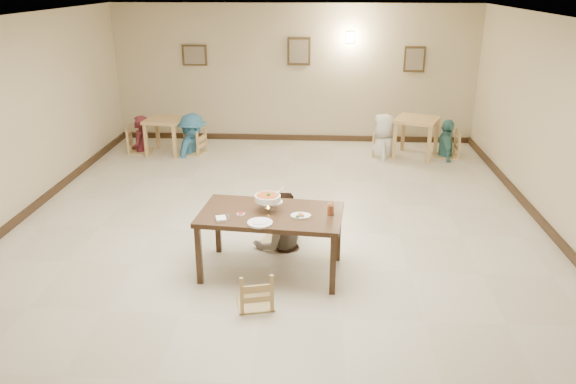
# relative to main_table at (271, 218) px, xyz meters

# --- Properties ---
(floor) EXTENTS (10.00, 10.00, 0.00)m
(floor) POSITION_rel_main_table_xyz_m (-0.02, 1.19, -0.73)
(floor) COLOR beige
(floor) RESTS_ON ground
(ceiling) EXTENTS (10.00, 10.00, 0.00)m
(ceiling) POSITION_rel_main_table_xyz_m (-0.02, 1.19, 2.27)
(ceiling) COLOR silver
(ceiling) RESTS_ON wall_back
(wall_back) EXTENTS (10.00, 0.00, 10.00)m
(wall_back) POSITION_rel_main_table_xyz_m (-0.02, 6.19, 0.77)
(wall_back) COLOR #C6B693
(wall_back) RESTS_ON floor
(wall_front) EXTENTS (10.00, 0.00, 10.00)m
(wall_front) POSITION_rel_main_table_xyz_m (-0.02, -3.81, 0.77)
(wall_front) COLOR #C6B693
(wall_front) RESTS_ON floor
(wall_right) EXTENTS (0.00, 10.00, 10.00)m
(wall_right) POSITION_rel_main_table_xyz_m (3.98, 1.19, 0.77)
(wall_right) COLOR #C6B693
(wall_right) RESTS_ON floor
(baseboard_back) EXTENTS (8.00, 0.06, 0.12)m
(baseboard_back) POSITION_rel_main_table_xyz_m (-0.02, 6.16, -0.67)
(baseboard_back) COLOR #322214
(baseboard_back) RESTS_ON floor
(baseboard_left) EXTENTS (0.06, 10.00, 0.12)m
(baseboard_left) POSITION_rel_main_table_xyz_m (-3.99, 1.19, -0.67)
(baseboard_left) COLOR #322214
(baseboard_left) RESTS_ON floor
(baseboard_right) EXTENTS (0.06, 10.00, 0.12)m
(baseboard_right) POSITION_rel_main_table_xyz_m (3.95, 1.19, -0.67)
(baseboard_right) COLOR #322214
(baseboard_right) RESTS_ON floor
(picture_a) EXTENTS (0.55, 0.04, 0.45)m
(picture_a) POSITION_rel_main_table_xyz_m (-2.22, 6.15, 1.17)
(picture_a) COLOR #3D2D19
(picture_a) RESTS_ON wall_back
(picture_b) EXTENTS (0.50, 0.04, 0.60)m
(picture_b) POSITION_rel_main_table_xyz_m (0.08, 6.15, 1.27)
(picture_b) COLOR #3D2D19
(picture_b) RESTS_ON wall_back
(picture_c) EXTENTS (0.45, 0.04, 0.55)m
(picture_c) POSITION_rel_main_table_xyz_m (2.58, 6.15, 1.12)
(picture_c) COLOR #3D2D19
(picture_c) RESTS_ON wall_back
(wall_sconce) EXTENTS (0.16, 0.05, 0.22)m
(wall_sconce) POSITION_rel_main_table_xyz_m (1.18, 6.15, 1.57)
(wall_sconce) COLOR #FFD88C
(wall_sconce) RESTS_ON wall_back
(main_table) EXTENTS (1.82, 1.14, 0.81)m
(main_table) POSITION_rel_main_table_xyz_m (0.00, 0.00, 0.00)
(main_table) COLOR #3D2717
(main_table) RESTS_ON floor
(chair_far) EXTENTS (0.47, 0.47, 1.00)m
(chair_far) POSITION_rel_main_table_xyz_m (0.03, 0.82, -0.23)
(chair_far) COLOR tan
(chair_far) RESTS_ON floor
(chair_near) EXTENTS (0.41, 0.41, 0.87)m
(chair_near) POSITION_rel_main_table_xyz_m (-0.12, -0.79, -0.30)
(chair_near) COLOR tan
(chair_near) RESTS_ON floor
(main_diner) EXTENTS (0.93, 0.83, 1.59)m
(main_diner) POSITION_rel_main_table_xyz_m (0.06, 0.74, 0.06)
(main_diner) COLOR gray
(main_diner) RESTS_ON floor
(curry_warmer) EXTENTS (0.36, 0.32, 0.29)m
(curry_warmer) POSITION_rel_main_table_xyz_m (-0.04, 0.04, 0.25)
(curry_warmer) COLOR silver
(curry_warmer) RESTS_ON main_table
(rice_plate_far) EXTENTS (0.31, 0.31, 0.07)m
(rice_plate_far) POSITION_rel_main_table_xyz_m (-0.03, 0.30, 0.10)
(rice_plate_far) COLOR white
(rice_plate_far) RESTS_ON main_table
(rice_plate_near) EXTENTS (0.30, 0.30, 0.07)m
(rice_plate_near) POSITION_rel_main_table_xyz_m (-0.10, -0.35, 0.10)
(rice_plate_near) COLOR white
(rice_plate_near) RESTS_ON main_table
(fried_plate) EXTENTS (0.25, 0.25, 0.05)m
(fried_plate) POSITION_rel_main_table_xyz_m (0.37, -0.11, 0.10)
(fried_plate) COLOR white
(fried_plate) RESTS_ON main_table
(chili_dish) EXTENTS (0.10, 0.10, 0.02)m
(chili_dish) POSITION_rel_main_table_xyz_m (-0.36, -0.10, 0.09)
(chili_dish) COLOR white
(chili_dish) RESTS_ON main_table
(napkin_cutlery) EXTENTS (0.18, 0.25, 0.03)m
(napkin_cutlery) POSITION_rel_main_table_xyz_m (-0.57, -0.26, 0.10)
(napkin_cutlery) COLOR white
(napkin_cutlery) RESTS_ON main_table
(drink_glass) EXTENTS (0.08, 0.08, 0.16)m
(drink_glass) POSITION_rel_main_table_xyz_m (0.73, -0.03, 0.16)
(drink_glass) COLOR white
(drink_glass) RESTS_ON main_table
(bg_table_left) EXTENTS (0.82, 0.82, 0.74)m
(bg_table_left) POSITION_rel_main_table_xyz_m (-2.68, 5.00, -0.13)
(bg_table_left) COLOR tan
(bg_table_left) RESTS_ON floor
(bg_table_right) EXTENTS (1.07, 1.07, 0.82)m
(bg_table_right) POSITION_rel_main_table_xyz_m (2.55, 5.04, -0.05)
(bg_table_right) COLOR tan
(bg_table_right) RESTS_ON floor
(bg_chair_ll) EXTENTS (0.49, 0.49, 1.05)m
(bg_chair_ll) POSITION_rel_main_table_xyz_m (-3.25, 5.04, -0.21)
(bg_chair_ll) COLOR tan
(bg_chair_ll) RESTS_ON floor
(bg_chair_lr) EXTENTS (0.46, 0.46, 0.97)m
(bg_chair_lr) POSITION_rel_main_table_xyz_m (-2.11, 5.01, -0.25)
(bg_chair_lr) COLOR tan
(bg_chair_lr) RESTS_ON floor
(bg_chair_rl) EXTENTS (0.43, 0.43, 0.92)m
(bg_chair_rl) POSITION_rel_main_table_xyz_m (1.90, 5.09, -0.27)
(bg_chair_rl) COLOR tan
(bg_chair_rl) RESTS_ON floor
(bg_chair_rr) EXTENTS (0.48, 0.48, 1.03)m
(bg_chair_rr) POSITION_rel_main_table_xyz_m (3.20, 5.11, -0.22)
(bg_chair_rr) COLOR tan
(bg_chair_rr) RESTS_ON floor
(bg_diner_a) EXTENTS (0.40, 0.59, 1.57)m
(bg_diner_a) POSITION_rel_main_table_xyz_m (-3.25, 5.04, 0.05)
(bg_diner_a) COLOR #5B1D26
(bg_diner_a) RESTS_ON floor
(bg_diner_b) EXTENTS (0.82, 1.20, 1.71)m
(bg_diner_b) POSITION_rel_main_table_xyz_m (-2.11, 5.01, 0.12)
(bg_diner_b) COLOR teal
(bg_diner_b) RESTS_ON floor
(bg_diner_c) EXTENTS (0.61, 0.89, 1.77)m
(bg_diner_c) POSITION_rel_main_table_xyz_m (1.90, 5.09, 0.15)
(bg_diner_c) COLOR silver
(bg_diner_c) RESTS_ON floor
(bg_diner_d) EXTENTS (0.42, 0.93, 1.57)m
(bg_diner_d) POSITION_rel_main_table_xyz_m (3.20, 5.11, 0.05)
(bg_diner_d) COLOR teal
(bg_diner_d) RESTS_ON floor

